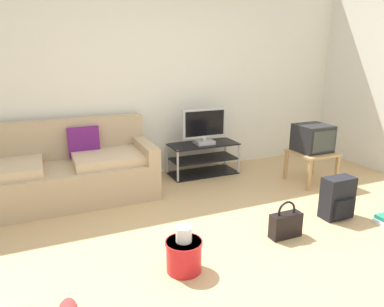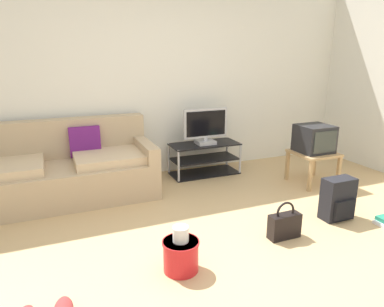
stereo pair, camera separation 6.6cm
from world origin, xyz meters
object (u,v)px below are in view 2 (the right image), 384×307
Objects in this scene: side_table at (313,157)px; couch at (60,171)px; flat_tv at (205,127)px; backpack at (338,199)px; tv_stand at (204,159)px; crt_tv at (314,139)px; handbag at (284,225)px; cleaning_bucket at (181,253)px.

couch is at bearing 166.41° from side_table.
flat_tv reaches higher than backpack.
tv_stand is 1.91m from backpack.
backpack is (2.56, -1.65, -0.11)m from couch.
crt_tv is at bearing -35.97° from flat_tv.
crt_tv is at bearing 41.32° from handbag.
couch is 6.00× the size of handbag.
couch is 1.92m from flat_tv.
crt_tv is 1.16× the size of handbag.
crt_tv is 2.58m from cleaning_bucket.
flat_tv is 2.34m from cleaning_bucket.
couch reaches higher than crt_tv.
handbag is at bearing -44.19° from couch.
cleaning_bucket is at bearing -152.91° from side_table.
flat_tv reaches higher than tv_stand.
tv_stand is 2.67× the size of handbag.
side_table is 1.24× the size of crt_tv.
flat_tv is 1.77× the size of handbag.
couch reaches higher than side_table.
tv_stand is 1.91m from handbag.
couch is 4.18× the size of side_table.
couch is at bearing 135.81° from handbag.
side_table reaches higher than cleaning_bucket.
couch reaches higher than backpack.
crt_tv is at bearing -36.69° from tv_stand.
tv_stand is at bearing 61.13° from cleaning_bucket.
backpack is 1.80m from cleaning_bucket.
flat_tv is 1.52× the size of crt_tv.
flat_tv is at bearing 60.86° from cleaning_bucket.
couch is at bearing 136.84° from backpack.
cleaning_bucket is at bearing -67.69° from couch.
flat_tv reaches higher than couch.
handbag is 0.95× the size of cleaning_bucket.
flat_tv is 1.69× the size of cleaning_bucket.
handbag is at bearing 6.04° from cleaning_bucket.
cleaning_bucket is (-1.11, -2.02, -0.07)m from tv_stand.
side_table is (1.14, -0.84, -0.32)m from flat_tv.
backpack is (-0.47, -0.94, -0.38)m from crt_tv.
side_table is 1.17× the size of backpack.
flat_tv is 1.94m from backpack.
handbag is (-1.20, -1.06, -0.46)m from crt_tv.
side_table is 1.43× the size of handbag.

